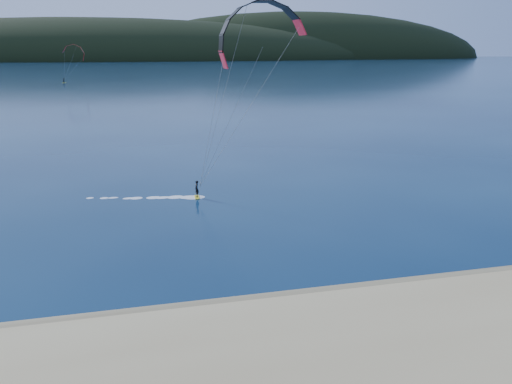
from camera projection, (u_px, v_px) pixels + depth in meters
ground at (269, 354)px, 23.44m from camera, size 1800.00×1800.00×0.00m
wet_sand at (248, 306)px, 27.64m from camera, size 220.00×2.50×0.10m
headland at (138, 59)px, 720.71m from camera, size 1200.00×310.00×140.00m
kitesurfer_near at (258, 54)px, 40.47m from camera, size 19.71×8.54×17.10m
kitesurfer_far at (73, 55)px, 204.97m from camera, size 11.06×8.36×15.14m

